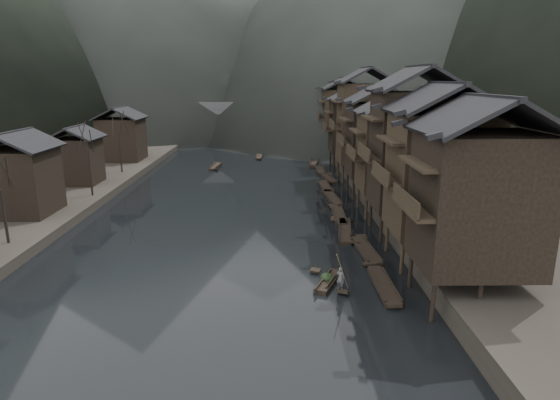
{
  "coord_description": "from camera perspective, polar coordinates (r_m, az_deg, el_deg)",
  "views": [
    {
      "loc": [
        4.78,
        -35.66,
        14.18
      ],
      "look_at": [
        5.3,
        9.03,
        2.5
      ],
      "focal_mm": 30.0,
      "sensor_mm": 36.0,
      "label": 1
    }
  ],
  "objects": [
    {
      "name": "left_bank",
      "position": [
        86.56,
        -28.09,
        3.89
      ],
      "size": [
        40.0,
        200.0,
        1.2
      ],
      "primitive_type": "cube",
      "color": "#2D2823",
      "rests_on": "ground"
    },
    {
      "name": "bamboo_pole",
      "position": [
        31.39,
        7.9,
        -4.68
      ],
      "size": [
        1.33,
        1.78,
        3.63
      ],
      "primitive_type": "cylinder",
      "rotation": [
        0.53,
        0.0,
        -0.63
      ],
      "color": "#8C7A51",
      "rests_on": "boatman"
    },
    {
      "name": "hero_sampan",
      "position": [
        33.94,
        5.94,
        -9.75
      ],
      "size": [
        2.45,
        4.34,
        0.43
      ],
      "color": "black",
      "rests_on": "water"
    },
    {
      "name": "boatman",
      "position": [
        32.32,
        7.38,
        -9.08
      ],
      "size": [
        0.71,
        0.67,
        1.63
      ],
      "primitive_type": "imported",
      "rotation": [
        0.0,
        0.0,
        2.5
      ],
      "color": "#5A5B5D",
      "rests_on": "hero_sampan"
    },
    {
      "name": "cargo_heap",
      "position": [
        33.9,
        5.79,
        -8.83
      ],
      "size": [
        0.97,
        1.27,
        0.58
      ],
      "primitive_type": "ellipsoid",
      "color": "black",
      "rests_on": "hero_sampan"
    },
    {
      "name": "midriver_boats",
      "position": [
        90.65,
        -2.84,
        5.76
      ],
      "size": [
        15.04,
        32.29,
        0.45
      ],
      "color": "black",
      "rests_on": "water"
    },
    {
      "name": "stone_bridge",
      "position": [
        108.15,
        -3.25,
        9.81
      ],
      "size": [
        40.0,
        6.0,
        9.0
      ],
      "color": "#4C4C4F",
      "rests_on": "ground"
    },
    {
      "name": "right_bank",
      "position": [
        82.55,
        20.88,
        4.42
      ],
      "size": [
        40.0,
        200.0,
        1.8
      ],
      "primitive_type": "cube",
      "color": "#2D2823",
      "rests_on": "ground"
    },
    {
      "name": "stilt_houses",
      "position": [
        56.6,
        12.25,
        8.93
      ],
      "size": [
        9.0,
        67.6,
        15.85
      ],
      "color": "black",
      "rests_on": "ground"
    },
    {
      "name": "water",
      "position": [
        38.68,
        -7.78,
        -7.01
      ],
      "size": [
        300.0,
        300.0,
        0.0
      ],
      "primitive_type": "plane",
      "color": "black",
      "rests_on": "ground"
    },
    {
      "name": "left_houses",
      "position": [
        61.83,
        -24.91,
        5.37
      ],
      "size": [
        8.1,
        53.2,
        8.73
      ],
      "color": "black",
      "rests_on": "left_bank"
    },
    {
      "name": "bare_trees",
      "position": [
        53.13,
        -24.96,
        4.97
      ],
      "size": [
        3.81,
        46.44,
        7.62
      ],
      "color": "black",
      "rests_on": "left_bank"
    },
    {
      "name": "moored_sampans",
      "position": [
        59.63,
        6.22,
        1.0
      ],
      "size": [
        3.09,
        62.09,
        0.47
      ],
      "color": "black",
      "rests_on": "water"
    }
  ]
}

